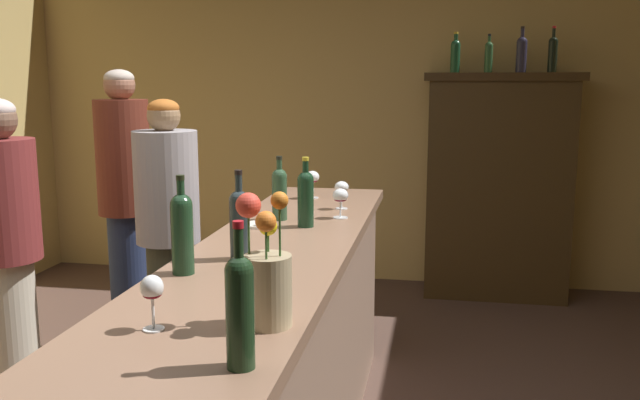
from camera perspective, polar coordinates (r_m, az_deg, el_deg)
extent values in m
cube|color=tan|center=(5.67, 1.62, 7.92)|extent=(5.33, 0.12, 2.91)
cube|color=#866856|center=(2.85, -3.69, -14.34)|extent=(0.54, 2.73, 0.98)
cube|color=#84614B|center=(2.68, -3.82, -4.25)|extent=(0.61, 2.85, 0.05)
cube|color=#3A2913|center=(5.35, 14.83, 1.09)|extent=(1.07, 0.41, 1.73)
cube|color=#33220F|center=(5.29, 15.24, 10.06)|extent=(1.15, 0.47, 0.06)
cylinder|color=#193620|center=(2.28, -11.60, -3.31)|extent=(0.07, 0.07, 0.23)
sphere|color=#193620|center=(2.26, -11.71, -0.41)|extent=(0.07, 0.07, 0.07)
cylinder|color=#193620|center=(2.25, -11.74, 0.63)|extent=(0.03, 0.03, 0.08)
cylinder|color=black|center=(2.24, -11.79, 1.88)|extent=(0.03, 0.03, 0.02)
cylinder|color=#2A492F|center=(3.11, -3.46, 0.17)|extent=(0.07, 0.07, 0.20)
sphere|color=#2A492F|center=(3.10, -3.48, 2.03)|extent=(0.07, 0.07, 0.07)
cylinder|color=#2A492F|center=(3.09, -3.48, 2.74)|extent=(0.03, 0.03, 0.08)
cylinder|color=black|center=(3.08, -3.49, 3.59)|extent=(0.03, 0.03, 0.02)
cylinder|color=#1A321B|center=(1.52, -6.79, -10.06)|extent=(0.07, 0.07, 0.23)
sphere|color=#1A321B|center=(1.49, -6.89, -5.97)|extent=(0.07, 0.07, 0.07)
cylinder|color=#1A321B|center=(1.48, -6.92, -4.19)|extent=(0.02, 0.02, 0.10)
cylinder|color=#AF161E|center=(1.46, -6.97, -2.08)|extent=(0.02, 0.02, 0.02)
cylinder|color=#222D31|center=(2.43, -6.84, -2.54)|extent=(0.07, 0.07, 0.22)
sphere|color=#222D31|center=(2.41, -6.90, -0.02)|extent=(0.07, 0.07, 0.07)
cylinder|color=#222D31|center=(2.40, -6.92, 1.07)|extent=(0.03, 0.03, 0.09)
cylinder|color=black|center=(2.40, -6.95, 2.35)|extent=(0.03, 0.03, 0.02)
cylinder|color=#15321D|center=(2.96, -1.23, -0.28)|extent=(0.07, 0.07, 0.21)
sphere|color=#15321D|center=(2.94, -1.24, 1.73)|extent=(0.07, 0.07, 0.07)
cylinder|color=#15321D|center=(2.93, -1.24, 2.54)|extent=(0.03, 0.03, 0.08)
cylinder|color=gold|center=(2.93, -1.24, 3.51)|extent=(0.03, 0.03, 0.02)
cylinder|color=white|center=(3.17, 1.74, -1.49)|extent=(0.07, 0.07, 0.00)
cylinder|color=white|center=(3.16, 1.74, -0.82)|extent=(0.01, 0.01, 0.07)
ellipsoid|color=white|center=(3.15, 1.75, 0.40)|extent=(0.07, 0.07, 0.06)
ellipsoid|color=maroon|center=(3.15, 1.75, 0.08)|extent=(0.06, 0.06, 0.03)
cylinder|color=white|center=(3.70, -0.65, 0.20)|extent=(0.07, 0.07, 0.00)
cylinder|color=white|center=(3.69, -0.65, 0.85)|extent=(0.01, 0.01, 0.08)
ellipsoid|color=white|center=(3.68, -0.65, 1.98)|extent=(0.08, 0.08, 0.07)
ellipsoid|color=maroon|center=(3.69, -0.65, 1.70)|extent=(0.06, 0.06, 0.03)
cylinder|color=white|center=(1.82, -13.93, -10.59)|extent=(0.06, 0.06, 0.00)
cylinder|color=white|center=(1.81, -13.99, -9.36)|extent=(0.01, 0.01, 0.08)
ellipsoid|color=white|center=(1.79, -14.09, -7.19)|extent=(0.06, 0.06, 0.06)
ellipsoid|color=maroon|center=(1.79, -14.06, -7.74)|extent=(0.05, 0.05, 0.03)
cylinder|color=white|center=(3.39, 1.84, -0.72)|extent=(0.06, 0.06, 0.00)
cylinder|color=white|center=(3.38, 1.84, -0.04)|extent=(0.01, 0.01, 0.08)
ellipsoid|color=white|center=(3.37, 1.85, 1.11)|extent=(0.07, 0.07, 0.06)
cylinder|color=tan|center=(1.78, -4.45, -7.69)|extent=(0.13, 0.13, 0.19)
cylinder|color=#38602D|center=(1.73, -3.42, -3.65)|extent=(0.01, 0.01, 0.22)
sphere|color=orange|center=(1.71, -3.46, -0.04)|extent=(0.05, 0.05, 0.05)
cylinder|color=#38602D|center=(1.79, -4.41, -4.50)|extent=(0.01, 0.01, 0.14)
sphere|color=yellow|center=(1.77, -4.44, -2.23)|extent=(0.05, 0.05, 0.05)
cylinder|color=#38602D|center=(1.77, -6.05, -3.72)|extent=(0.01, 0.01, 0.21)
sphere|color=red|center=(1.74, -6.11, -0.45)|extent=(0.07, 0.07, 0.07)
cylinder|color=#38602D|center=(1.71, -4.58, -4.68)|extent=(0.01, 0.01, 0.17)
sphere|color=orange|center=(1.69, -4.62, -1.83)|extent=(0.05, 0.05, 0.05)
cylinder|color=white|center=(3.00, -5.15, -2.11)|extent=(0.15, 0.15, 0.01)
cylinder|color=#173F25|center=(5.28, 11.41, 11.67)|extent=(0.07, 0.07, 0.21)
sphere|color=#173F25|center=(5.28, 11.45, 12.79)|extent=(0.07, 0.07, 0.07)
cylinder|color=#173F25|center=(5.28, 11.47, 13.22)|extent=(0.03, 0.03, 0.08)
cylinder|color=gold|center=(5.29, 11.48, 13.73)|extent=(0.03, 0.03, 0.02)
cylinder|color=#284D2B|center=(5.29, 14.12, 11.51)|extent=(0.06, 0.06, 0.20)
sphere|color=#284D2B|center=(5.29, 14.17, 12.57)|extent=(0.06, 0.06, 0.06)
cylinder|color=#284D2B|center=(5.29, 14.18, 12.96)|extent=(0.02, 0.02, 0.07)
cylinder|color=black|center=(5.29, 14.20, 13.43)|extent=(0.02, 0.02, 0.02)
cylinder|color=#252335|center=(5.31, 16.73, 11.51)|extent=(0.08, 0.08, 0.22)
sphere|color=#252335|center=(5.31, 16.79, 12.70)|extent=(0.08, 0.08, 0.08)
cylinder|color=#252335|center=(5.31, 16.81, 13.23)|extent=(0.03, 0.03, 0.10)
cylinder|color=black|center=(5.32, 16.85, 13.85)|extent=(0.03, 0.03, 0.02)
cylinder|color=black|center=(5.33, 19.14, 11.39)|extent=(0.07, 0.07, 0.22)
sphere|color=black|center=(5.34, 19.21, 12.59)|extent=(0.07, 0.07, 0.07)
cylinder|color=black|center=(5.34, 19.24, 13.10)|extent=(0.02, 0.02, 0.09)
cylinder|color=red|center=(5.35, 19.28, 13.69)|extent=(0.03, 0.03, 0.02)
cylinder|color=#B9AE99|center=(3.86, -24.65, -10.23)|extent=(0.25, 0.25, 0.78)
cylinder|color=maroon|center=(3.68, -25.44, -0.02)|extent=(0.35, 0.35, 0.61)
cylinder|color=#212B4A|center=(4.36, -15.88, -6.73)|extent=(0.23, 0.23, 0.87)
cylinder|color=maroon|center=(4.21, -16.38, 3.51)|extent=(0.32, 0.32, 0.69)
sphere|color=#93604A|center=(4.18, -16.68, 9.32)|extent=(0.18, 0.18, 0.18)
ellipsoid|color=#BAA99D|center=(4.18, -16.70, 9.89)|extent=(0.18, 0.18, 0.10)
cylinder|color=#35372A|center=(3.86, -12.49, -9.32)|extent=(0.25, 0.25, 0.81)
cylinder|color=gray|center=(3.68, -12.90, 1.09)|extent=(0.34, 0.34, 0.60)
sphere|color=#8C6A4A|center=(3.65, -13.13, 6.99)|extent=(0.18, 0.18, 0.18)
ellipsoid|color=#A75A21|center=(3.65, -13.16, 7.61)|extent=(0.17, 0.17, 0.10)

